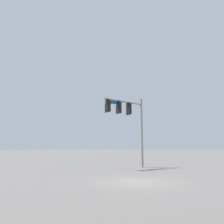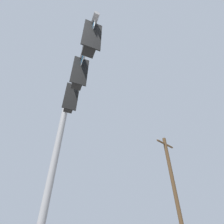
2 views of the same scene
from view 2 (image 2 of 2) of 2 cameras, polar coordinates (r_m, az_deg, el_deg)
The scene contains 2 objects.
signal_pole_near at distance 6.60m, azimuth -14.84°, elevation -2.69°, with size 4.96×1.22×7.15m.
utility_pole at distance 16.37m, azimuth 19.70°, elevation -22.63°, with size 0.43×2.40×9.68m.
Camera 2 is at (-1.36, -6.86, 1.26)m, focal length 28.00 mm.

